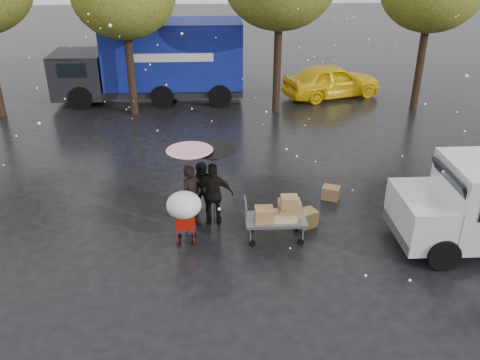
{
  "coord_description": "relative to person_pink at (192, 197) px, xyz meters",
  "views": [
    {
      "loc": [
        -0.1,
        -10.72,
        7.03
      ],
      "look_at": [
        0.5,
        1.0,
        1.21
      ],
      "focal_mm": 38.0,
      "sensor_mm": 36.0,
      "label": 1
    }
  ],
  "objects": [
    {
      "name": "box_ground_far",
      "position": [
        3.94,
        1.31,
        -0.68
      ],
      "size": [
        0.59,
        0.53,
        0.37
      ],
      "primitive_type": "cube",
      "rotation": [
        0.0,
        0.0,
        -0.4
      ],
      "color": "olive",
      "rests_on": "ground"
    },
    {
      "name": "shopping_cart",
      "position": [
        -0.15,
        -0.89,
        0.19
      ],
      "size": [
        0.84,
        0.84,
        1.46
      ],
      "color": "red",
      "rests_on": "ground"
    },
    {
      "name": "umbrella_black",
      "position": [
        0.57,
        0.11,
        1.1
      ],
      "size": [
        1.19,
        1.19,
        2.12
      ],
      "color": "#4C4C4C",
      "rests_on": "ground"
    },
    {
      "name": "yellow_taxi",
      "position": [
        6.04,
        11.17,
        -0.1
      ],
      "size": [
        4.85,
        3.09,
        1.54
      ],
      "primitive_type": "imported",
      "rotation": [
        0.0,
        0.0,
        1.88
      ],
      "color": "yellow",
      "rests_on": "ground"
    },
    {
      "name": "box_ground_near",
      "position": [
        2.98,
        -0.15,
        -0.64
      ],
      "size": [
        0.62,
        0.57,
        0.45
      ],
      "primitive_type": "cube",
      "rotation": [
        0.0,
        0.0,
        0.42
      ],
      "color": "olive",
      "rests_on": "ground"
    },
    {
      "name": "person_black",
      "position": [
        0.57,
        0.11,
        -0.0
      ],
      "size": [
        1.03,
        0.46,
        1.73
      ],
      "primitive_type": "imported",
      "rotation": [
        0.0,
        0.0,
        3.11
      ],
      "color": "black",
      "rests_on": "ground"
    },
    {
      "name": "person_middle",
      "position": [
        0.28,
        0.62,
        -0.11
      ],
      "size": [
        0.83,
        0.7,
        1.52
      ],
      "primitive_type": "imported",
      "rotation": [
        0.0,
        0.0,
        -0.19
      ],
      "color": "black",
      "rests_on": "ground"
    },
    {
      "name": "blue_truck",
      "position": [
        -1.96,
        11.11,
        0.89
      ],
      "size": [
        8.3,
        2.6,
        3.5
      ],
      "color": "navy",
      "rests_on": "ground"
    },
    {
      "name": "vendor_cart",
      "position": [
        2.17,
        -0.72,
        -0.14
      ],
      "size": [
        1.52,
        0.8,
        1.27
      ],
      "color": "slate",
      "rests_on": "ground"
    },
    {
      "name": "umbrella_pink",
      "position": [
        -0.0,
        0.0,
        1.15
      ],
      "size": [
        1.16,
        1.16,
        2.17
      ],
      "color": "#4C4C4C",
      "rests_on": "ground"
    },
    {
      "name": "ground",
      "position": [
        0.75,
        -0.79,
        -0.87
      ],
      "size": [
        90.0,
        90.0,
        0.0
      ],
      "primitive_type": "plane",
      "color": "black",
      "rests_on": "ground"
    },
    {
      "name": "person_pink",
      "position": [
        0.0,
        0.0,
        0.0
      ],
      "size": [
        0.75,
        0.73,
        1.74
      ],
      "primitive_type": "imported",
      "rotation": [
        0.0,
        0.0,
        0.73
      ],
      "color": "black",
      "rests_on": "ground"
    }
  ]
}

